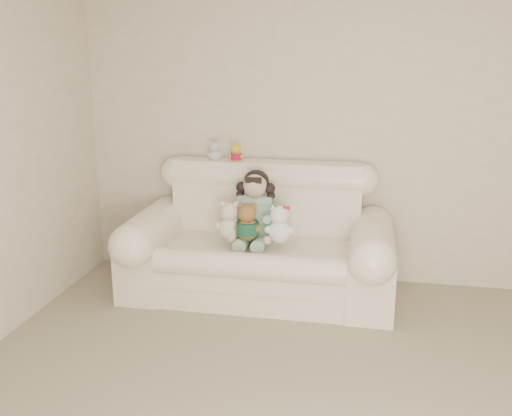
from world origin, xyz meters
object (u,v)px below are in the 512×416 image
Objects in this scene: sofa at (258,234)px; white_cat at (280,220)px; seated_child at (255,206)px; brown_teddy at (247,218)px; cream_teddy at (230,217)px.

sofa is 6.00× the size of white_cat.
seated_child is 0.22m from brown_teddy.
sofa is 5.95× the size of cream_teddy.
brown_teddy is 1.00× the size of white_cat.
sofa is at bearing 166.67° from white_cat.
sofa reaches higher than brown_teddy.
sofa reaches higher than white_cat.
white_cat is at bearing -36.66° from sofa.
white_cat is (0.25, -0.00, 0.00)m from brown_teddy.
cream_teddy is (-0.16, -0.20, -0.04)m from seated_child.
cream_teddy is at bearing -148.89° from sofa.
sofa reaches higher than cream_teddy.
brown_teddy is (-0.02, -0.22, -0.04)m from seated_child.
brown_teddy and white_cat have the same top height.
sofa is 6.01× the size of brown_teddy.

